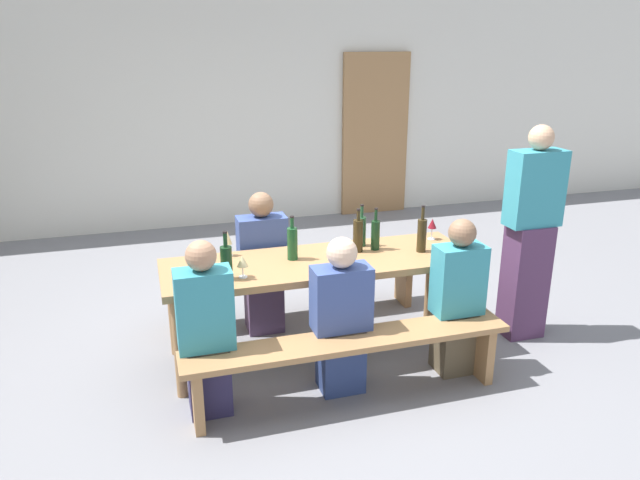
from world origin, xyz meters
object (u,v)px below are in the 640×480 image
(bench_near, at_px, (349,351))
(wine_bottle_3, at_px, (375,234))
(wine_bottle_2, at_px, (226,262))
(wine_glass_3, at_px, (228,239))
(standing_host, at_px, (530,239))
(wooden_door, at_px, (375,135))
(wine_glass_0, at_px, (242,262))
(wine_glass_1, at_px, (432,224))
(wine_glass_2, at_px, (332,254))
(wine_bottle_0, at_px, (422,235))
(seated_guest_near_1, at_px, (341,320))
(tasting_table, at_px, (320,270))
(bench_far, at_px, (298,277))
(seated_guest_near_2, at_px, (457,301))
(seated_guest_far_0, at_px, (263,267))
(wine_bottle_4, at_px, (361,230))
(wine_bottle_1, at_px, (358,235))
(seated_guest_near_0, at_px, (206,333))
(wine_bottle_5, at_px, (292,243))

(bench_near, bearing_deg, wine_bottle_3, 58.41)
(wine_bottle_2, distance_m, wine_glass_3, 0.46)
(standing_host, bearing_deg, wine_glass_3, -11.13)
(wine_glass_3, relative_size, standing_host, 0.11)
(wooden_door, relative_size, wine_glass_0, 13.64)
(wine_glass_0, height_order, wine_glass_1, wine_glass_1)
(wine_glass_2, bearing_deg, wine_bottle_0, 11.85)
(bench_near, xyz_separation_m, seated_guest_near_1, (-0.01, 0.15, 0.15))
(wine_glass_2, distance_m, standing_host, 1.61)
(wine_glass_0, xyz_separation_m, standing_host, (2.22, 0.01, -0.05))
(wine_bottle_2, height_order, wine_glass_1, wine_bottle_2)
(wine_bottle_3, height_order, wine_glass_1, wine_bottle_3)
(bench_near, height_order, wine_glass_3, wine_glass_3)
(wine_bottle_2, xyz_separation_m, wine_glass_1, (1.68, 0.37, 0.00))
(bench_near, bearing_deg, tasting_table, 90.00)
(bench_far, height_order, seated_guest_near_2, seated_guest_near_2)
(wine_bottle_0, relative_size, seated_guest_far_0, 0.31)
(wine_glass_0, bearing_deg, wine_bottle_4, 21.10)
(wine_glass_0, bearing_deg, bench_near, -39.43)
(wine_bottle_1, height_order, wine_bottle_4, wine_bottle_1)
(wine_glass_1, xyz_separation_m, seated_guest_far_0, (-1.30, 0.32, -0.33))
(wooden_door, bearing_deg, bench_far, -122.40)
(wine_glass_1, bearing_deg, wine_bottle_0, -130.97)
(wooden_door, distance_m, wine_bottle_4, 3.62)
(seated_guest_near_0, distance_m, seated_guest_near_2, 1.73)
(wine_bottle_0, xyz_separation_m, wine_bottle_3, (-0.31, 0.14, -0.01))
(tasting_table, bearing_deg, standing_host, -5.85)
(seated_guest_far_0, bearing_deg, wine_bottle_3, 62.40)
(wine_bottle_4, height_order, seated_guest_near_2, seated_guest_near_2)
(tasting_table, bearing_deg, wine_bottle_3, 11.81)
(wine_bottle_3, bearing_deg, wine_bottle_2, -166.68)
(wine_bottle_3, xyz_separation_m, wine_glass_1, (0.52, 0.09, 0.00))
(wine_bottle_5, bearing_deg, seated_guest_near_1, -72.77)
(bench_far, xyz_separation_m, wine_bottle_2, (-0.70, -0.83, 0.51))
(wine_bottle_0, bearing_deg, seated_guest_near_2, -81.89)
(bench_far, height_order, wine_bottle_1, wine_bottle_1)
(bench_far, height_order, standing_host, standing_host)
(wine_glass_3, relative_size, seated_guest_near_1, 0.18)
(wine_bottle_0, xyz_separation_m, wine_glass_2, (-0.75, -0.16, -0.02))
(wine_glass_0, height_order, seated_guest_near_1, seated_guest_near_1)
(bench_near, height_order, wine_bottle_2, wine_bottle_2)
(wine_bottle_5, height_order, standing_host, standing_host)
(wine_bottle_4, xyz_separation_m, wine_glass_0, (-0.98, -0.38, -0.01))
(seated_guest_near_0, bearing_deg, standing_host, -82.29)
(wooden_door, relative_size, wine_bottle_2, 6.29)
(wine_bottle_0, bearing_deg, bench_near, -141.81)
(wooden_door, distance_m, wine_glass_0, 4.42)
(wine_bottle_1, distance_m, wine_glass_0, 0.95)
(wine_bottle_0, height_order, wine_glass_1, wine_bottle_0)
(wine_bottle_2, distance_m, wine_bottle_4, 1.15)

